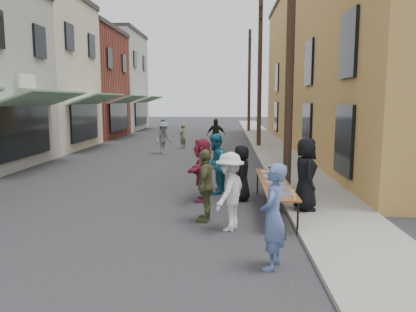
# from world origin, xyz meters

# --- Properties ---
(ground) EXTENTS (120.00, 120.00, 0.00)m
(ground) POSITION_xyz_m (0.00, 0.00, 0.00)
(ground) COLOR #28282B
(ground) RESTS_ON ground
(sidewalk) EXTENTS (2.20, 60.00, 0.10)m
(sidewalk) POSITION_xyz_m (5.00, 15.00, 0.05)
(sidewalk) COLOR gray
(sidewalk) RESTS_ON ground
(storefront_row) EXTENTS (8.00, 37.00, 9.00)m
(storefront_row) POSITION_xyz_m (-10.00, 14.96, 4.12)
(storefront_row) COLOR maroon
(storefront_row) RESTS_ON ground
(building_ochre) EXTENTS (10.00, 28.00, 10.00)m
(building_ochre) POSITION_xyz_m (11.10, 14.00, 5.00)
(building_ochre) COLOR #B67D41
(building_ochre) RESTS_ON ground
(utility_pole_near) EXTENTS (0.26, 0.26, 9.00)m
(utility_pole_near) POSITION_xyz_m (4.30, 3.00, 4.50)
(utility_pole_near) COLOR #2D2116
(utility_pole_near) RESTS_ON ground
(utility_pole_mid) EXTENTS (0.26, 0.26, 9.00)m
(utility_pole_mid) POSITION_xyz_m (4.30, 15.00, 4.50)
(utility_pole_mid) COLOR #2D2116
(utility_pole_mid) RESTS_ON ground
(utility_pole_far) EXTENTS (0.26, 0.26, 9.00)m
(utility_pole_far) POSITION_xyz_m (4.30, 27.00, 4.50)
(utility_pole_far) COLOR #2D2116
(utility_pole_far) RESTS_ON ground
(serving_table) EXTENTS (0.70, 4.00, 0.75)m
(serving_table) POSITION_xyz_m (3.61, 0.48, 0.71)
(serving_table) COLOR brown
(serving_table) RESTS_ON ground
(catering_tray_sausage) EXTENTS (0.50, 0.33, 0.08)m
(catering_tray_sausage) POSITION_xyz_m (3.61, -1.17, 0.79)
(catering_tray_sausage) COLOR maroon
(catering_tray_sausage) RESTS_ON serving_table
(catering_tray_foil_b) EXTENTS (0.50, 0.33, 0.08)m
(catering_tray_foil_b) POSITION_xyz_m (3.61, -0.52, 0.79)
(catering_tray_foil_b) COLOR #B2B2B7
(catering_tray_foil_b) RESTS_ON serving_table
(catering_tray_buns) EXTENTS (0.50, 0.33, 0.08)m
(catering_tray_buns) POSITION_xyz_m (3.61, 0.18, 0.79)
(catering_tray_buns) COLOR tan
(catering_tray_buns) RESTS_ON serving_table
(catering_tray_foil_d) EXTENTS (0.50, 0.33, 0.08)m
(catering_tray_foil_d) POSITION_xyz_m (3.61, 0.88, 0.79)
(catering_tray_foil_d) COLOR #B2B2B7
(catering_tray_foil_d) RESTS_ON serving_table
(catering_tray_buns_end) EXTENTS (0.50, 0.33, 0.08)m
(catering_tray_buns_end) POSITION_xyz_m (3.61, 1.58, 0.79)
(catering_tray_buns_end) COLOR tan
(catering_tray_buns_end) RESTS_ON serving_table
(condiment_jar_a) EXTENTS (0.07, 0.07, 0.08)m
(condiment_jar_a) POSITION_xyz_m (3.39, -1.47, 0.79)
(condiment_jar_a) COLOR #A57F26
(condiment_jar_a) RESTS_ON serving_table
(condiment_jar_b) EXTENTS (0.07, 0.07, 0.08)m
(condiment_jar_b) POSITION_xyz_m (3.39, -1.37, 0.79)
(condiment_jar_b) COLOR #A57F26
(condiment_jar_b) RESTS_ON serving_table
(condiment_jar_c) EXTENTS (0.07, 0.07, 0.08)m
(condiment_jar_c) POSITION_xyz_m (3.39, -1.27, 0.79)
(condiment_jar_c) COLOR #A57F26
(condiment_jar_c) RESTS_ON serving_table
(cup_stack) EXTENTS (0.08, 0.08, 0.12)m
(cup_stack) POSITION_xyz_m (3.81, -1.42, 0.81)
(cup_stack) COLOR tan
(cup_stack) RESTS_ON serving_table
(guest_front_a) EXTENTS (0.52, 0.78, 1.58)m
(guest_front_a) POSITION_xyz_m (2.80, 1.50, 0.79)
(guest_front_a) COLOR black
(guest_front_a) RESTS_ON ground
(guest_front_b) EXTENTS (0.63, 0.76, 1.80)m
(guest_front_b) POSITION_xyz_m (3.17, -3.20, 0.90)
(guest_front_b) COLOR #4D6195
(guest_front_b) RESTS_ON ground
(guest_front_c) EXTENTS (0.86, 1.01, 1.83)m
(guest_front_c) POSITION_xyz_m (2.02, 2.33, 0.92)
(guest_front_c) COLOR teal
(guest_front_c) RESTS_ON ground
(guest_front_d) EXTENTS (1.03, 1.27, 1.72)m
(guest_front_d) POSITION_xyz_m (2.46, -1.19, 0.86)
(guest_front_d) COLOR silver
(guest_front_d) RESTS_ON ground
(guest_front_e) EXTENTS (0.55, 1.05, 1.71)m
(guest_front_e) POSITION_xyz_m (1.89, -0.53, 0.85)
(guest_front_e) COLOR brown
(guest_front_e) RESTS_ON ground
(guest_queue_back) EXTENTS (0.72, 1.70, 1.78)m
(guest_queue_back) POSITION_xyz_m (1.69, 1.42, 0.89)
(guest_queue_back) COLOR maroon
(guest_queue_back) RESTS_ON ground
(server) EXTENTS (0.60, 0.90, 1.81)m
(server) POSITION_xyz_m (4.35, 0.22, 1.00)
(server) COLOR black
(server) RESTS_ON sidewalk
(passerby_left) EXTENTS (1.13, 1.27, 1.70)m
(passerby_left) POSITION_xyz_m (-0.98, 11.41, 0.85)
(passerby_left) COLOR slate
(passerby_left) RESTS_ON ground
(passerby_mid) EXTENTS (1.10, 0.57, 1.81)m
(passerby_mid) POSITION_xyz_m (1.75, 12.98, 0.90)
(passerby_mid) COLOR black
(passerby_mid) RESTS_ON ground
(passerby_right) EXTENTS (0.52, 0.62, 1.46)m
(passerby_right) POSITION_xyz_m (-0.25, 13.86, 0.73)
(passerby_right) COLOR #68673C
(passerby_right) RESTS_ON ground
(passerby_far) EXTENTS (0.81, 0.89, 1.50)m
(passerby_far) POSITION_xyz_m (-2.24, 18.97, 0.75)
(passerby_far) COLOR #578DA8
(passerby_far) RESTS_ON ground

